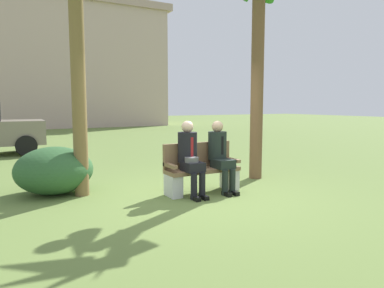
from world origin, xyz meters
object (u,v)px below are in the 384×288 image
Objects in this scene: seated_man_left at (190,154)px; seated_man_right at (220,152)px; park_bench at (201,171)px; building_backdrop at (59,65)px; shrub_near_bench at (54,170)px; palm_tree_tall at (259,8)px.

seated_man_right is at bearing 0.40° from seated_man_left.
park_bench is 1.05× the size of seated_man_left.
building_backdrop is at bearing 87.35° from park_bench.
seated_man_left is 0.97× the size of shrub_near_bench.
seated_man_left is 3.51m from palm_tree_tall.
park_bench is 2.63m from shrub_near_bench.
building_backdrop reaches higher than shrub_near_bench.
seated_man_right is at bearing -20.14° from park_bench.
palm_tree_tall is (1.66, 0.48, 3.18)m from park_bench.
seated_man_right is 2.99m from shrub_near_bench.
seated_man_right is 0.09× the size of building_backdrop.
seated_man_right is (0.63, 0.00, -0.00)m from seated_man_left.
shrub_near_bench is (-2.70, 1.27, -0.30)m from seated_man_right.
seated_man_right is at bearing -91.81° from building_backdrop.
seated_man_right reaches higher than park_bench.
palm_tree_tall is 0.32× the size of building_backdrop.
palm_tree_tall is at bearing 16.24° from park_bench.
palm_tree_tall is 5.16m from shrub_near_bench.
seated_man_right is 3.21m from palm_tree_tall.
park_bench is 0.09× the size of building_backdrop.
shrub_near_bench is (-4.04, 0.66, -3.15)m from palm_tree_tall.
seated_man_right reaches higher than shrub_near_bench.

